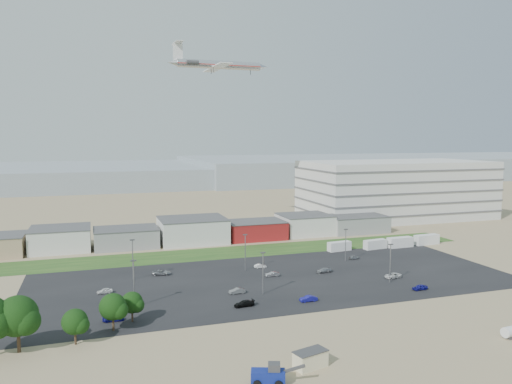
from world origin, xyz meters
name	(u,v)px	position (x,y,z in m)	size (l,w,h in m)	color
ground	(286,307)	(0.00, 0.00, 0.00)	(700.00, 700.00, 0.00)	#968060
parking_lot	(275,279)	(5.00, 20.00, 0.01)	(120.00, 50.00, 0.01)	black
grass_strip	(224,253)	(0.00, 52.00, 0.01)	(160.00, 16.00, 0.02)	#21491B
hills_backdrop	(191,175)	(40.00, 315.00, 4.50)	(700.00, 200.00, 9.00)	gray
building_row	(160,232)	(-17.00, 71.00, 4.00)	(170.00, 20.00, 8.00)	silver
parking_garage	(396,189)	(90.00, 95.00, 12.50)	(80.00, 40.00, 25.00)	silver
portable_shed	(310,359)	(-6.74, -27.03, 1.35)	(5.35, 2.78, 2.70)	beige
telehandler	(268,374)	(-14.80, -30.12, 1.63)	(7.84, 2.61, 3.27)	navy
storage_tank_nw	(512,331)	(32.23, -27.61, 1.14)	(3.79, 1.90, 2.28)	silver
box_trailer_a	(339,246)	(35.17, 43.28, 1.43)	(7.64, 2.39, 2.86)	silver
box_trailer_b	(375,244)	(47.39, 42.25, 1.45)	(7.74, 2.42, 2.90)	silver
box_trailer_c	(400,242)	(56.35, 41.76, 1.62)	(8.61, 2.69, 3.23)	silver
box_trailer_d	(427,240)	(67.17, 42.60, 1.62)	(8.66, 2.71, 3.25)	silver
tree_left	(18,320)	(-50.32, -6.79, 5.43)	(7.24, 7.24, 10.86)	black
tree_mid	(75,325)	(-41.50, -6.46, 3.55)	(4.73, 4.73, 7.10)	black
tree_right	(113,310)	(-35.05, -2.08, 3.98)	(5.30, 5.30, 7.96)	black
tree_near	(132,305)	(-31.37, 1.45, 3.34)	(4.46, 4.46, 6.69)	black
lightpole_front_l	(134,284)	(-30.29, 9.82, 5.03)	(1.18, 0.49, 10.06)	slate
lightpole_front_m	(263,273)	(-1.80, 9.75, 4.83)	(1.14, 0.47, 9.67)	slate
lightpole_front_r	(390,263)	(30.77, 8.61, 4.79)	(1.13, 0.47, 9.59)	slate
lightpole_back_l	(133,260)	(-28.90, 30.77, 5.11)	(1.20, 0.50, 10.22)	slate
lightpole_back_m	(245,252)	(0.34, 30.45, 4.89)	(1.15, 0.48, 9.77)	slate
lightpole_back_r	(346,245)	(30.52, 30.73, 4.70)	(1.11, 0.46, 9.40)	slate
airliner	(219,65)	(10.41, 97.34, 63.43)	(40.27, 27.45, 11.90)	silver
parked_car_0	(393,276)	(33.70, 11.68, 0.62)	(2.07, 4.48, 1.25)	silver
parked_car_2	(420,287)	(33.98, 1.07, 0.63)	(1.49, 3.72, 1.27)	navy
parked_car_3	(244,303)	(-8.32, 2.99, 0.64)	(1.79, 4.40, 1.28)	black
parked_car_4	(237,291)	(-7.32, 11.82, 0.63)	(1.33, 3.81, 1.26)	#595B5E
parked_car_5	(105,291)	(-35.99, 21.44, 0.59)	(1.39, 3.46, 1.18)	silver
parked_car_7	(272,274)	(5.14, 22.52, 0.60)	(1.26, 3.61, 1.19)	#A5A5AA
parked_car_8	(354,257)	(34.14, 32.11, 0.55)	(1.30, 3.24, 1.10)	#A5A5AA
parked_car_9	(161,273)	(-21.64, 32.80, 0.65)	(2.17, 4.71, 1.31)	#A5A5AA
parked_car_10	(113,318)	(-34.86, 2.92, 0.60)	(1.67, 4.10, 1.19)	navy
parked_car_11	(260,266)	(4.92, 31.43, 0.55)	(1.16, 3.32, 1.10)	silver
parked_car_12	(324,270)	(19.31, 21.70, 0.60)	(1.68, 4.13, 1.20)	#A5A5AA
parked_car_13	(308,299)	(5.88, 1.70, 0.64)	(1.36, 3.90, 1.29)	navy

